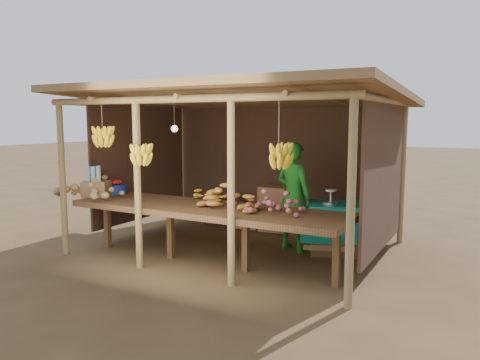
% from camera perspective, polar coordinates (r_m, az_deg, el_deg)
% --- Properties ---
extents(ground, '(60.00, 60.00, 0.00)m').
position_cam_1_polar(ground, '(7.26, 0.00, -8.24)').
color(ground, brown).
rests_on(ground, ground).
extents(stall_structure, '(4.70, 3.50, 2.43)m').
position_cam_1_polar(stall_structure, '(6.85, -0.71, 6.87)').
color(stall_structure, '#9A7B4F').
rests_on(stall_structure, ground).
extents(counter, '(3.90, 1.05, 0.80)m').
position_cam_1_polar(counter, '(6.30, -4.14, -3.78)').
color(counter, brown).
rests_on(counter, ground).
extents(potato_heap, '(1.15, 0.87, 0.37)m').
position_cam_1_polar(potato_heap, '(7.30, -17.64, -0.63)').
color(potato_heap, '#A58555').
rests_on(potato_heap, counter).
extents(sweet_potato_heap, '(0.95, 0.68, 0.35)m').
position_cam_1_polar(sweet_potato_heap, '(6.15, -0.72, -1.77)').
color(sweet_potato_heap, '#B46F2E').
rests_on(sweet_potato_heap, counter).
extents(onion_heap, '(0.81, 0.57, 0.35)m').
position_cam_1_polar(onion_heap, '(5.78, 4.34, -2.39)').
color(onion_heap, '#A5505E').
rests_on(onion_heap, counter).
extents(banana_pile, '(0.53, 0.34, 0.34)m').
position_cam_1_polar(banana_pile, '(6.73, -4.34, -1.05)').
color(banana_pile, yellow).
rests_on(banana_pile, counter).
extents(tomato_basin, '(0.40, 0.40, 0.21)m').
position_cam_1_polar(tomato_basin, '(7.65, -15.09, -0.91)').
color(tomato_basin, navy).
rests_on(tomato_basin, counter).
extents(bottle_box, '(0.46, 0.42, 0.47)m').
position_cam_1_polar(bottle_box, '(7.37, -17.15, -0.57)').
color(bottle_box, '#9B6845').
rests_on(bottle_box, counter).
extents(vendor, '(0.68, 0.54, 1.64)m').
position_cam_1_polar(vendor, '(7.02, 6.53, -2.00)').
color(vendor, '#19731B').
rests_on(vendor, ground).
extents(tarp_crate, '(0.99, 0.93, 0.96)m').
position_cam_1_polar(tarp_crate, '(7.07, 11.62, -5.52)').
color(tarp_crate, brown).
rests_on(tarp_crate, ground).
extents(carton_stack, '(1.08, 0.46, 0.79)m').
position_cam_1_polar(carton_stack, '(8.29, 3.06, -3.83)').
color(carton_stack, '#9B6845').
rests_on(carton_stack, ground).
extents(burlap_sacks, '(0.93, 0.49, 0.66)m').
position_cam_1_polar(burlap_sacks, '(8.69, -1.96, -3.71)').
color(burlap_sacks, '#4B3123').
rests_on(burlap_sacks, ground).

